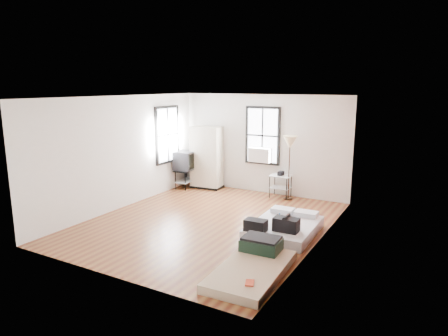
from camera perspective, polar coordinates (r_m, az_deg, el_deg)
The scene contains 8 objects.
ground at distance 9.14m, azimuth -2.24°, elevation -7.73°, with size 6.00×6.00×0.00m, color #572617.
room_shell at distance 8.91m, azimuth 0.16°, elevation 3.30°, with size 5.02×6.02×2.80m.
mattress_main at distance 8.49m, azimuth 8.50°, elevation -8.34°, with size 1.30×1.73×0.55m.
mattress_bare at distance 6.88m, azimuth 4.29°, elevation -13.50°, with size 1.06×1.90×0.40m.
wardrobe at distance 11.94m, azimuth -2.50°, elevation 1.49°, with size 0.98×0.61×1.85m.
side_table at distance 11.07m, azimuth 8.09°, elevation -1.65°, with size 0.56×0.45×0.73m.
floor_lamp at distance 10.73m, azimuth 9.40°, elevation 3.24°, with size 0.37×0.37×1.73m.
tv_stand at distance 11.99m, azimuth -5.50°, elevation 0.92°, with size 0.61×0.83×1.11m.
Camera 1 is at (4.50, -7.34, 3.06)m, focal length 32.00 mm.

